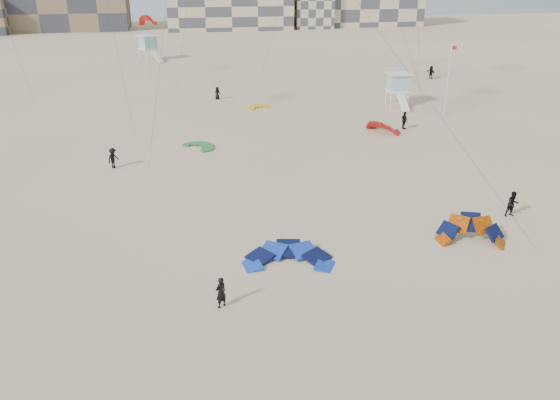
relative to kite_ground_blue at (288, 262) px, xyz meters
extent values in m
plane|color=beige|center=(-1.22, -4.77, 0.00)|extent=(320.00, 320.00, 0.00)
imported|color=black|center=(-4.13, -3.76, 0.83)|extent=(0.72, 0.66, 1.65)
imported|color=black|center=(15.91, 3.31, 0.89)|extent=(0.89, 0.71, 1.78)
imported|color=black|center=(-11.23, 18.00, 0.86)|extent=(1.18, 1.27, 1.72)
imported|color=black|center=(17.01, 24.70, 0.91)|extent=(0.62, 1.12, 1.82)
imported|color=black|center=(-0.80, 41.83, 0.78)|extent=(0.89, 0.74, 1.57)
imported|color=black|center=(31.41, 49.68, 0.94)|extent=(1.06, 1.83, 1.88)
cylinder|color=#3F3F3F|center=(-6.14, 14.75, 11.78)|extent=(4.14, 0.12, 21.57)
cylinder|color=#3F3F3F|center=(8.80, 9.11, 10.37)|extent=(9.39, 24.08, 18.76)
cylinder|color=#3F3F3F|center=(-10.85, 27.52, 7.79)|extent=(1.99, 6.33, 13.58)
cylinder|color=#3F3F3F|center=(17.88, 27.41, 7.74)|extent=(4.38, 3.69, 13.50)
cylinder|color=#3F3F3F|center=(26.67, 45.56, 9.47)|extent=(5.02, 6.28, 16.94)
cylinder|color=#3F3F3F|center=(-23.17, 38.50, 10.35)|extent=(2.69, 1.40, 18.71)
cylinder|color=#3F3F3F|center=(8.51, 48.87, 11.15)|extent=(4.98, 1.60, 20.31)
cylinder|color=#3F3F3F|center=(-9.25, 55.32, 4.50)|extent=(0.18, 7.17, 7.02)
cube|color=white|center=(20.23, 34.86, 1.75)|extent=(2.82, 2.82, 0.13)
cube|color=#94C2CB|center=(20.23, 34.86, 2.75)|extent=(2.32, 2.32, 1.87)
cube|color=white|center=(20.23, 34.86, 3.76)|extent=(2.92, 2.92, 0.15)
cube|color=white|center=(20.23, 32.34, 0.84)|extent=(1.15, 2.72, 1.55)
cube|color=white|center=(-10.34, 74.83, 1.96)|extent=(4.00, 4.00, 0.15)
cube|color=#94C2CB|center=(-10.34, 74.83, 3.08)|extent=(3.29, 3.29, 2.09)
cube|color=white|center=(-10.34, 74.83, 4.21)|extent=(4.14, 4.14, 0.17)
cube|color=white|center=(-10.34, 72.00, 0.94)|extent=(2.39, 3.10, 1.73)
cylinder|color=white|center=(23.63, 29.23, 3.94)|extent=(0.10, 0.10, 7.87)
cube|color=#B51D18|center=(23.93, 29.23, 7.38)|extent=(0.59, 0.02, 0.39)
cube|color=beige|center=(8.78, 125.23, 6.00)|extent=(32.00, 16.00, 12.00)
cube|color=beige|center=(30.78, 123.23, 5.00)|extent=(10.00, 10.00, 10.00)
camera|label=1|loc=(-5.39, -26.58, 15.53)|focal=35.00mm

